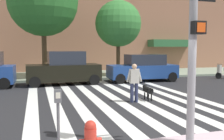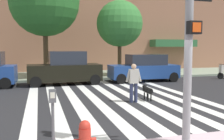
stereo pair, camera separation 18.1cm
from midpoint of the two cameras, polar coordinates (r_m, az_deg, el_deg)
name	(u,v)px [view 1 (the left image)]	position (r m, az deg, el deg)	size (l,w,h in m)	color
ground_plane	(118,96)	(12.46, 0.98, -5.75)	(160.00, 160.00, 0.00)	#232326
sidewalk_far	(84,75)	(21.28, -6.55, -1.09)	(80.00, 6.00, 0.15)	gray
crosswalk_stripes	(111,96)	(12.36, -0.62, -5.82)	(7.65, 11.74, 0.01)	silver
fire_hydrant	(90,140)	(5.23, -5.81, -15.21)	(0.44, 0.32, 0.76)	red
parking_meter_second_along	(58,114)	(5.27, -12.83, -9.39)	(0.14, 0.11, 1.36)	#515456
parked_car_behind_first	(64,69)	(16.44, -10.87, 0.21)	(4.57, 2.05, 2.09)	black
parked_car_third_in_line	(143,68)	(17.80, 6.57, 0.37)	(4.69, 1.93, 1.86)	navy
street_tree_nearest	(43,1)	(19.43, -15.28, 14.46)	(4.94, 4.94, 7.91)	#4C3823
street_tree_middle	(118,24)	(20.11, 1.13, 10.20)	(3.56, 3.56, 5.79)	#4C3823
pedestrian_dog_walker	(134,81)	(10.93, 4.47, -2.36)	(0.71, 0.25, 1.64)	#282D4C
dog_on_leash	(148,90)	(11.53, 7.44, -4.43)	(0.28, 1.01, 0.65)	black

